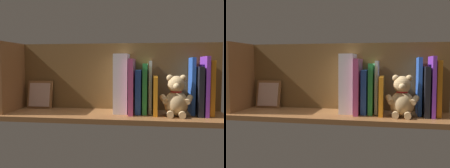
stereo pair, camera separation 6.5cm
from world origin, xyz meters
The scene contains 15 objects.
ground_plane centered at (0.00, 0.00, -1.10)cm, with size 101.56×29.17×2.20cm, color brown.
shelf_back_panel centered at (0.00, -12.34, 16.38)cm, with size 101.56×1.50×32.75cm, color brown.
shelf_side_divider centered at (48.78, 0.00, 16.38)cm, with size 2.40×23.17×32.75cm, color brown.
book_0 centered at (-43.70, -3.83, 12.08)cm, with size 1.99×14.72×24.17cm, color orange.
book_1 centered at (-41.23, -2.64, 12.97)cm, with size 1.55×17.10×25.94cm, color purple.
book_2 centered at (-38.68, -2.67, 10.73)cm, with size 2.17×17.03×21.46cm, color black.
book_3 centered at (-36.07, -4.82, 12.75)cm, with size 1.66×12.73×25.50cm, color blue.
teddy_bear centered at (-28.55, 2.55, 7.92)cm, with size 14.60×11.81×18.01cm.
book_4 centered at (-19.63, -2.22, 8.52)cm, with size 1.79×17.93×17.04cm, color orange.
book_5 centered at (-17.35, -4.93, 12.01)cm, with size 1.38×12.52×24.03cm, color silver.
book_6 centered at (-14.95, -3.65, 11.42)cm, with size 2.03×15.07×22.84cm, color green.
book_7 centered at (-11.98, -3.79, 9.91)cm, with size 2.52×14.80×19.82cm, color blue.
book_8 centered at (-8.98, -2.16, 12.46)cm, with size 2.09×18.05×24.93cm, color #B23F72.
dictionary_thick_white centered at (-4.05, -3.85, 13.60)cm, with size 6.39×14.48×27.21cm, color silver.
picture_frame_leaning centered at (38.53, -8.80, 6.95)cm, with size 12.80×4.18×14.14cm.
Camera 1 is at (-17.88, 122.73, 22.87)cm, focal length 43.70 mm.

